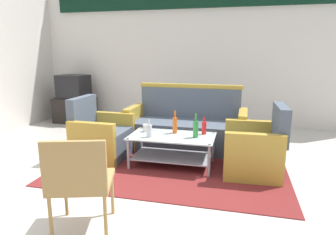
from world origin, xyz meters
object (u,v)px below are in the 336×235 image
object	(u,v)px
armchair_left	(101,138)
coffee_table	(172,146)
armchair_right	(255,151)
bottle_clear	(149,131)
bottle_red	(204,128)
couch	(187,128)
bottle_green	(196,129)
cup	(146,128)
bottle_orange	(175,125)
wicker_chair	(79,178)
tv_stand	(75,110)
television	(74,87)

from	to	relation	value
armchair_left	coffee_table	size ratio (longest dim) A/B	0.77
coffee_table	armchair_right	bearing A→B (deg)	0.77
bottle_clear	bottle_red	bearing A→B (deg)	24.47
armchair_right	armchair_left	bearing A→B (deg)	86.50
couch	armchair_right	size ratio (longest dim) A/B	2.13
coffee_table	bottle_green	bearing A→B (deg)	-1.24
bottle_clear	cup	distance (m)	0.27
bottle_orange	bottle_red	xyz separation A→B (m)	(0.38, 0.04, -0.03)
armchair_left	bottle_green	xyz separation A→B (m)	(1.34, -0.07, 0.24)
couch	bottle_green	world-z (taller)	couch
bottle_clear	wicker_chair	xyz separation A→B (m)	(-0.11, -1.52, -0.00)
bottle_red	tv_stand	distance (m)	3.45
armchair_left	bottle_red	world-z (taller)	armchair_left
armchair_right	bottle_red	world-z (taller)	armchair_right
bottle_green	cup	bearing A→B (deg)	170.46
armchair_right	bottle_green	world-z (taller)	armchair_right
couch	cup	distance (m)	0.83
television	bottle_clear	bearing A→B (deg)	144.93
wicker_chair	coffee_table	bearing A→B (deg)	59.95
couch	cup	size ratio (longest dim) A/B	18.13
television	bottle_red	bearing A→B (deg)	156.06
bottle_green	bottle_clear	bearing A→B (deg)	-168.08
armchair_right	bottle_orange	world-z (taller)	armchair_right
couch	television	distance (m)	2.89
bottle_orange	bottle_red	world-z (taller)	bottle_orange
couch	bottle_clear	xyz separation A→B (m)	(-0.32, -0.92, 0.18)
coffee_table	bottle_red	size ratio (longest dim) A/B	4.76
armchair_right	coffee_table	bearing A→B (deg)	88.59
wicker_chair	armchair_left	bearing A→B (deg)	94.03
coffee_table	bottle_clear	xyz separation A→B (m)	(-0.27, -0.13, 0.22)
bottle_green	bottle_red	bearing A→B (deg)	64.77
bottle_green	tv_stand	xyz separation A→B (m)	(-2.87, 1.95, -0.27)
armchair_left	bottle_green	world-z (taller)	armchair_left
cup	wicker_chair	size ratio (longest dim) A/B	0.12
bottle_green	television	size ratio (longest dim) A/B	0.47
cup	coffee_table	bearing A→B (deg)	-15.81
armchair_right	coffee_table	xyz separation A→B (m)	(-1.04, -0.01, -0.02)
armchair_right	tv_stand	distance (m)	4.09
couch	bottle_orange	xyz separation A→B (m)	(-0.04, -0.66, 0.21)
bottle_orange	wicker_chair	bearing A→B (deg)	-102.23
coffee_table	couch	bearing A→B (deg)	86.52
bottle_clear	cup	world-z (taller)	bottle_clear
wicker_chair	armchair_right	bearing A→B (deg)	32.36
bottle_clear	bottle_orange	world-z (taller)	bottle_orange
bottle_clear	tv_stand	world-z (taller)	bottle_clear
couch	television	bearing A→B (deg)	-22.58
bottle_clear	bottle_orange	distance (m)	0.38
armchair_right	wicker_chair	distance (m)	2.19
bottle_clear	tv_stand	distance (m)	3.10
coffee_table	armchair_left	bearing A→B (deg)	176.58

